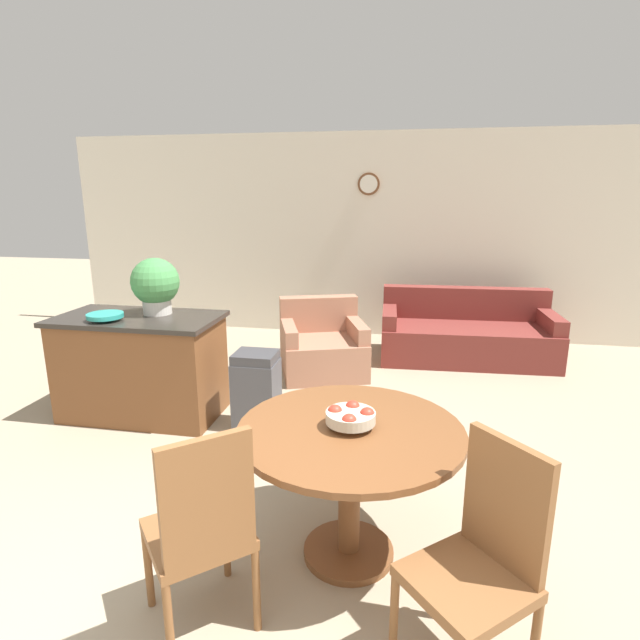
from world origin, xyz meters
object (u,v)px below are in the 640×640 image
object	(u,v)px
dining_table	(350,458)
armchair	(322,348)
fruit_bowl	(351,416)
couch	(466,336)
kitchen_island	(142,366)
trash_bin	(257,391)
dining_chair_near_left	(202,525)
potted_plant	(155,284)
teal_bowl	(105,316)
dining_chair_near_right	(483,554)

from	to	relation	value
dining_table	armchair	xyz separation A→B (m)	(-0.66, 2.81, -0.31)
fruit_bowl	couch	distance (m)	3.74
kitchen_island	trash_bin	size ratio (longest dim) A/B	2.12
trash_bin	dining_chair_near_left	bearing A→B (deg)	-78.78
dining_table	potted_plant	xyz separation A→B (m)	(-1.89, 1.58, 0.57)
dining_table	potted_plant	size ratio (longest dim) A/B	2.40
dining_chair_near_left	trash_bin	distance (m)	2.04
armchair	dining_table	bearing A→B (deg)	-96.12
dining_chair_near_left	potted_plant	bearing A→B (deg)	80.41
kitchen_island	teal_bowl	bearing A→B (deg)	-135.49
teal_bowl	couch	distance (m)	3.95
teal_bowl	potted_plant	distance (m)	0.48
dining_chair_near_right	potted_plant	size ratio (longest dim) A/B	2.06
dining_table	dining_chair_near_left	bearing A→B (deg)	-133.21
kitchen_island	teal_bowl	size ratio (longest dim) A/B	4.78
potted_plant	armchair	xyz separation A→B (m)	(1.24, 1.24, -0.89)
dining_table	fruit_bowl	distance (m)	0.23
potted_plant	trash_bin	size ratio (longest dim) A/B	0.74
kitchen_island	armchair	size ratio (longest dim) A/B	1.27
dining_chair_near_left	potted_plant	distance (m)	2.62
trash_bin	teal_bowl	bearing A→B (deg)	-174.64
kitchen_island	couch	world-z (taller)	kitchen_island
dining_chair_near_left	couch	world-z (taller)	dining_chair_near_left
kitchen_island	teal_bowl	xyz separation A→B (m)	(-0.18, -0.18, 0.49)
kitchen_island	couch	xyz separation A→B (m)	(2.95, 2.13, -0.17)
teal_bowl	fruit_bowl	bearing A→B (deg)	-30.05
fruit_bowl	kitchen_island	world-z (taller)	kitchen_island
couch	kitchen_island	bearing A→B (deg)	-146.77
trash_bin	potted_plant	bearing A→B (deg)	168.77
dining_table	dining_chair_near_right	bearing A→B (deg)	-43.21
kitchen_island	potted_plant	distance (m)	0.73
fruit_bowl	kitchen_island	xyz separation A→B (m)	(-2.02, 1.45, -0.37)
dining_chair_near_right	kitchen_island	bearing A→B (deg)	11.35
dining_chair_near_left	kitchen_island	size ratio (longest dim) A/B	0.72
kitchen_island	potted_plant	xyz separation A→B (m)	(0.13, 0.13, 0.71)
dining_chair_near_right	kitchen_island	distance (m)	3.30
couch	dining_chair_near_left	bearing A→B (deg)	-112.33
teal_bowl	armchair	distance (m)	2.28
dining_table	kitchen_island	bearing A→B (deg)	144.30
dining_chair_near_right	kitchen_island	world-z (taller)	dining_chair_near_right
kitchen_island	armchair	world-z (taller)	kitchen_island
dining_table	trash_bin	distance (m)	1.71
fruit_bowl	trash_bin	xyz separation A→B (m)	(-0.95, 1.39, -0.49)
couch	fruit_bowl	bearing A→B (deg)	-107.28
dining_chair_near_left	fruit_bowl	distance (m)	0.87
trash_bin	fruit_bowl	bearing A→B (deg)	-55.47
kitchen_island	couch	distance (m)	3.65
dining_table	couch	world-z (taller)	couch
dining_chair_near_left	trash_bin	bearing A→B (deg)	60.12
teal_bowl	dining_chair_near_right	bearing A→B (deg)	-33.28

